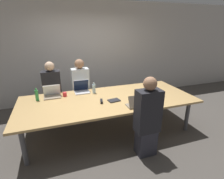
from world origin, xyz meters
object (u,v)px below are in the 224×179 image
laptop_far_left (52,93)px  person_far_left (53,92)px  bottle_far_left (37,95)px  stapler (101,101)px  laptop_near_midright (136,103)px  person_near_midright (147,119)px  cup_far_left (65,94)px  laptop_far_midleft (82,89)px  person_far_midleft (81,88)px  cup_near_midright (150,103)px  bottle_far_midleft (94,89)px

laptop_far_left → person_far_left: (0.00, 0.42, -0.12)m
bottle_far_left → stapler: bearing=-23.6°
laptop_near_midright → person_near_midright: 0.41m
person_near_midright → stapler: person_near_midright is taller
laptop_far_left → cup_far_left: (0.25, -0.06, -0.03)m
bottle_far_left → laptop_far_midleft: size_ratio=0.79×
cup_far_left → laptop_near_midright: (1.19, -0.95, 0.02)m
stapler → cup_far_left: bearing=150.9°
laptop_near_midright → cup_far_left: bearing=-38.6°
bottle_far_left → person_far_midleft: 1.11m
person_near_midright → person_far_midleft: size_ratio=0.99×
bottle_far_left → cup_near_midright: bearing=-24.5°
laptop_near_midright → person_far_left: bearing=-45.1°
laptop_far_left → laptop_far_midleft: bearing=7.9°
laptop_near_midright → stapler: 0.67m
laptop_far_left → person_near_midright: bearing=-44.1°
person_near_midright → person_far_midleft: bearing=-67.1°
person_far_left → person_near_midright: person_near_midright is taller
cup_near_midright → bottle_far_midleft: (-0.85, 0.94, 0.06)m
person_far_left → cup_far_left: 0.55m
laptop_far_left → laptop_near_midright: bearing=-35.2°
person_far_left → cup_near_midright: size_ratio=15.24×
person_near_midright → laptop_far_left: bearing=-44.1°
stapler → person_far_left: bearing=142.3°
laptop_far_left → bottle_far_midleft: 0.87m
person_near_midright → bottle_far_midleft: 1.45m
cup_far_left → cup_near_midright: (1.47, -0.96, -0.00)m
bottle_far_left → person_far_midleft: bearing=30.6°
person_far_midleft → laptop_far_left: bearing=-145.8°
person_near_midright → laptop_far_midleft: (-0.82, 1.49, 0.13)m
cup_near_midright → bottle_far_midleft: bottle_far_midleft is taller
cup_near_midright → person_far_midleft: (-1.05, 1.47, -0.08)m
laptop_far_midleft → bottle_far_midleft: bearing=-34.2°
cup_near_midright → person_far_left: bearing=139.9°
person_far_left → laptop_far_midleft: size_ratio=4.24×
bottle_far_midleft → stapler: bearing=-88.5°
cup_far_left → bottle_far_midleft: bottle_far_midleft is taller
cup_far_left → person_near_midright: bearing=-48.2°
person_near_midright → stapler: size_ratio=8.89×
person_far_left → bottle_far_left: size_ratio=5.39×
laptop_near_midright → cup_near_midright: size_ratio=3.70×
laptop_far_midleft → laptop_far_left: bearing=-172.1°
person_far_left → stapler: person_far_left is taller
laptop_far_left → person_near_midright: 2.01m
laptop_near_midright → laptop_far_left: bearing=-35.2°
person_far_midleft → bottle_far_midleft: 0.59m
cup_far_left → cup_near_midright: cup_far_left is taller
laptop_far_left → cup_near_midright: (1.72, -1.02, -0.03)m
laptop_far_left → laptop_far_midleft: 0.63m
laptop_near_midright → bottle_far_midleft: bottle_far_midleft is taller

